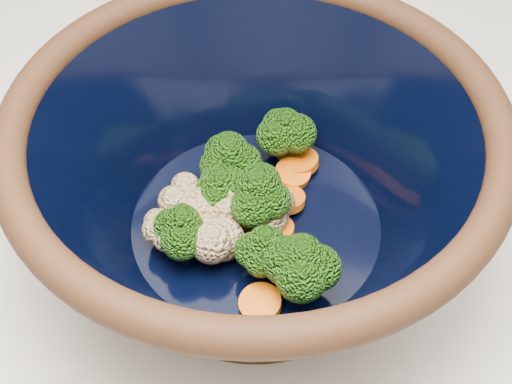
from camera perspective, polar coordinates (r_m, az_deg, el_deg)
name	(u,v)px	position (r m, az deg, el deg)	size (l,w,h in m)	color
mixing_bowl	(256,179)	(0.47, 0.00, 1.07)	(0.36, 0.36, 0.14)	black
vegetable_pile	(242,201)	(0.48, -1.14, -0.76)	(0.13, 0.17, 0.06)	#608442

